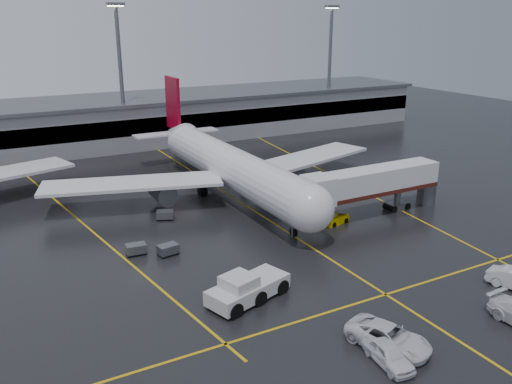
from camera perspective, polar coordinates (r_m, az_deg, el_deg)
ground at (r=64.99m, az=0.70°, el=-2.61°), size 220.00×220.00×0.00m
apron_line_centre at (r=64.99m, az=0.70°, el=-2.60°), size 0.25×90.00×0.02m
apron_line_stop at (r=48.76m, az=13.69°, el=-10.59°), size 60.00×0.25×0.02m
apron_line_left at (r=67.74m, az=-18.57°, el=-2.71°), size 9.99×69.35×0.02m
apron_line_right at (r=82.34m, az=8.24°, el=1.73°), size 7.57×69.64×0.02m
terminal at (r=106.85m, az=-12.10°, el=7.67°), size 122.00×19.00×8.60m
light_mast_mid at (r=98.51m, az=-14.29°, el=12.63°), size 3.00×1.20×25.45m
light_mast_right at (r=118.17m, az=7.89°, el=13.84°), size 3.00×1.20×25.45m
main_airliner at (r=71.89m, az=-3.08°, el=2.95°), size 48.80×45.60×14.10m
jet_bridge at (r=65.64m, az=12.40°, el=0.80°), size 19.90×3.40×6.05m
pushback_tractor at (r=46.07m, az=-1.04°, el=-10.33°), size 8.07×5.12×2.69m
belt_loader at (r=63.31m, az=8.55°, el=-2.92°), size 3.36×2.01×2.00m
service_van_a at (r=41.41m, az=13.98°, el=-14.81°), size 4.90×6.93×1.75m
service_van_d at (r=39.83m, az=13.93°, el=-16.44°), size 2.29×4.71×1.55m
baggage_cart_a at (r=55.22m, az=-9.39°, el=-6.05°), size 2.19×1.62×1.12m
baggage_cart_b at (r=55.96m, az=-12.71°, el=-5.93°), size 2.10×1.46×1.12m
baggage_cart_c at (r=64.66m, az=-9.69°, el=-2.40°), size 2.34×1.96×1.12m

